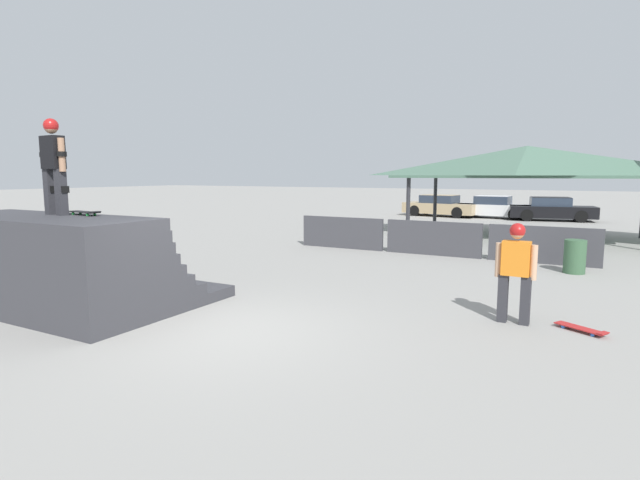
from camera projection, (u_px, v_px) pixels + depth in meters
ground_plane at (222, 331)px, 7.95m from camera, size 160.00×160.00×0.00m
quarter_pipe_ramp at (60, 267)px, 9.36m from camera, size 4.71×3.39×1.74m
skater_on_deck at (53, 160)px, 9.14m from camera, size 0.75×0.26×1.76m
skateboard_on_deck at (85, 212)px, 9.18m from camera, size 0.86×0.31×0.09m
bystander_walking at (516, 265)px, 8.27m from camera, size 0.66×0.25×1.69m
skateboard_on_ground at (582, 329)px, 7.90m from camera, size 0.80×0.58×0.09m
barrier_fence at (433, 238)px, 15.39m from camera, size 9.21×0.12×1.05m
pavilion_shelter at (527, 162)px, 19.43m from camera, size 9.67×4.57×3.59m
trash_bin at (575, 257)px, 12.59m from camera, size 0.52×0.52×0.85m
parked_car_tan at (441, 206)px, 29.79m from camera, size 4.55×2.30×1.27m
parked_car_white at (494, 208)px, 28.55m from camera, size 4.10×1.84×1.27m
parked_car_black at (552, 210)px, 26.89m from camera, size 4.51×2.40×1.27m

